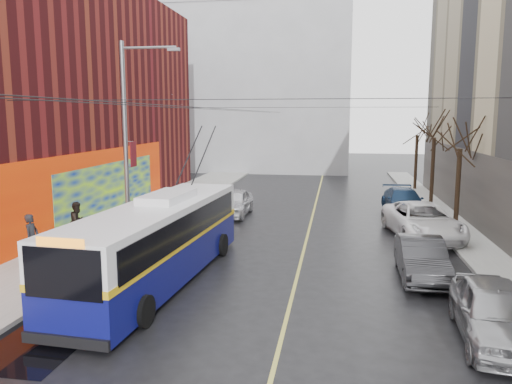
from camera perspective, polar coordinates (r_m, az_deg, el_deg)
ground at (r=12.46m, az=-5.34°, el=-19.33°), size 140.00×140.00×0.00m
sidewalk_left at (r=25.75m, az=-15.98°, el=-4.62°), size 4.00×60.00×0.15m
sidewalk_right at (r=24.16m, az=23.84°, el=-5.90°), size 2.00×60.00×0.15m
lane_line at (r=25.35m, az=5.98°, el=-4.69°), size 0.12×50.00×0.01m
building_far at (r=56.41m, az=0.20°, el=11.90°), size 20.50×12.10×18.00m
streetlight_pole at (r=22.52m, az=-14.34°, el=5.87°), size 2.65×0.60×9.00m
catenary_wires at (r=25.97m, az=-2.76°, el=9.55°), size 18.00×60.00×0.22m
tree_near at (r=27.35m, az=22.38°, el=6.21°), size 3.20×3.20×6.40m
tree_mid at (r=34.20m, az=19.77°, el=7.18°), size 3.20×3.20×6.68m
tree_far at (r=41.11m, az=18.00°, el=7.28°), size 3.20×3.20×6.57m
puddle at (r=14.65m, az=-24.72°, el=-15.65°), size 2.77×3.12×0.01m
pigeons_flying at (r=21.26m, az=-6.59°, el=12.02°), size 3.95×3.66×1.99m
trolleybus at (r=17.99m, az=-11.11°, el=-5.45°), size 3.25×11.55×5.41m
parked_car_a at (r=14.74m, az=25.62°, el=-12.28°), size 2.16×4.73×1.57m
parked_car_b at (r=19.19m, az=18.38°, el=-7.23°), size 1.61×4.46×1.46m
parked_car_c at (r=25.42m, az=18.49°, el=-3.14°), size 3.69×6.39×1.68m
parked_car_d at (r=31.37m, az=16.51°, el=-1.02°), size 2.42×5.32×1.51m
following_car at (r=29.54m, az=-2.58°, el=-1.21°), size 1.88×4.59×1.56m
pedestrian_a at (r=21.45m, az=-24.23°, el=-4.85°), size 0.50×0.73×1.93m
pedestrian_b at (r=24.22m, az=-19.69°, el=-3.21°), size 0.81×0.98×1.84m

